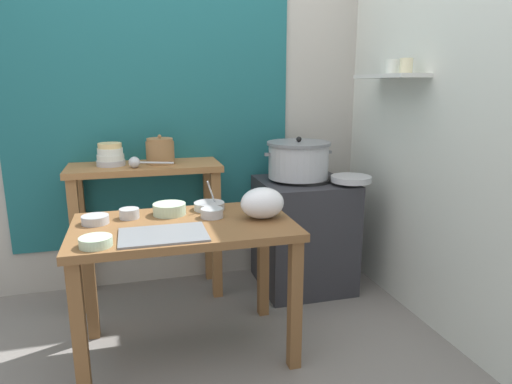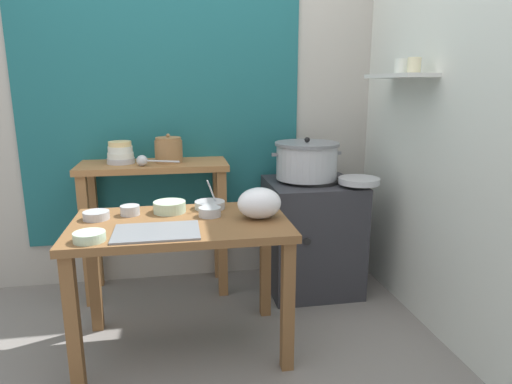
{
  "view_description": "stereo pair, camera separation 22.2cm",
  "coord_description": "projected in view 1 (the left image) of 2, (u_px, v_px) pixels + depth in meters",
  "views": [
    {
      "loc": [
        -0.28,
        -2.11,
        1.4
      ],
      "look_at": [
        0.36,
        0.23,
        0.82
      ],
      "focal_mm": 31.58,
      "sensor_mm": 36.0,
      "label": 1
    },
    {
      "loc": [
        -0.07,
        -2.16,
        1.4
      ],
      "look_at": [
        0.36,
        0.23,
        0.82
      ],
      "focal_mm": 31.58,
      "sensor_mm": 36.0,
      "label": 2
    }
  ],
  "objects": [
    {
      "name": "prep_bowl_5",
      "position": [
        129.0,
        213.0,
        2.34
      ],
      "size": [
        0.1,
        0.1,
        0.05
      ],
      "color": "#B7BABF",
      "rests_on": "prep_table"
    },
    {
      "name": "ground_plane",
      "position": [
        202.0,
        357.0,
        2.38
      ],
      "size": [
        9.0,
        9.0,
        0.0
      ],
      "primitive_type": "plane",
      "color": "gray"
    },
    {
      "name": "prep_bowl_3",
      "position": [
        209.0,
        205.0,
        2.51
      ],
      "size": [
        0.17,
        0.17,
        0.17
      ],
      "color": "#B7BABF",
      "rests_on": "prep_table"
    },
    {
      "name": "plastic_bag",
      "position": [
        262.0,
        203.0,
        2.33
      ],
      "size": [
        0.23,
        0.19,
        0.16
      ],
      "primitive_type": "ellipsoid",
      "color": "white",
      "rests_on": "prep_table"
    },
    {
      "name": "steamer_pot",
      "position": [
        298.0,
        160.0,
        3.04
      ],
      "size": [
        0.48,
        0.43,
        0.28
      ],
      "color": "#B7BABF",
      "rests_on": "stove_block"
    },
    {
      "name": "serving_tray",
      "position": [
        163.0,
        235.0,
        2.08
      ],
      "size": [
        0.4,
        0.28,
        0.01
      ],
      "primitive_type": "cube",
      "color": "slate",
      "rests_on": "prep_table"
    },
    {
      "name": "wall_back",
      "position": [
        185.0,
        99.0,
        3.12
      ],
      "size": [
        4.4,
        0.12,
        2.6
      ],
      "color": "#B2ADA3",
      "rests_on": "ground"
    },
    {
      "name": "stove_block",
      "position": [
        303.0,
        233.0,
        3.16
      ],
      "size": [
        0.6,
        0.61,
        0.78
      ],
      "color": "#2D2D33",
      "rests_on": "ground"
    },
    {
      "name": "wide_pan",
      "position": [
        351.0,
        179.0,
        2.94
      ],
      "size": [
        0.26,
        0.26,
        0.04
      ],
      "primitive_type": "cylinder",
      "color": "#B7BABF",
      "rests_on": "stove_block"
    },
    {
      "name": "clay_pot",
      "position": [
        160.0,
        151.0,
        2.89
      ],
      "size": [
        0.18,
        0.18,
        0.19
      ],
      "color": "olive",
      "rests_on": "back_shelf_table"
    },
    {
      "name": "bowl_stack_enamel",
      "position": [
        110.0,
        155.0,
        2.84
      ],
      "size": [
        0.18,
        0.18,
        0.14
      ],
      "color": "#B7BABF",
      "rests_on": "back_shelf_table"
    },
    {
      "name": "prep_bowl_0",
      "position": [
        169.0,
        209.0,
        2.41
      ],
      "size": [
        0.17,
        0.17,
        0.06
      ],
      "color": "#B7D1AD",
      "rests_on": "prep_table"
    },
    {
      "name": "prep_bowl_1",
      "position": [
        212.0,
        212.0,
        2.36
      ],
      "size": [
        0.12,
        0.12,
        0.05
      ],
      "color": "#B7BABF",
      "rests_on": "prep_table"
    },
    {
      "name": "prep_bowl_4",
      "position": [
        96.0,
        241.0,
        1.94
      ],
      "size": [
        0.14,
        0.14,
        0.04
      ],
      "color": "#B7D1AD",
      "rests_on": "prep_table"
    },
    {
      "name": "wall_right",
      "position": [
        429.0,
        102.0,
        2.62
      ],
      "size": [
        0.3,
        3.2,
        2.6
      ],
      "color": "silver",
      "rests_on": "ground"
    },
    {
      "name": "ladle",
      "position": [
        136.0,
        162.0,
        2.76
      ],
      "size": [
        0.27,
        0.13,
        0.07
      ],
      "color": "#B7BABF",
      "rests_on": "back_shelf_table"
    },
    {
      "name": "back_shelf_table",
      "position": [
        147.0,
        198.0,
        2.94
      ],
      "size": [
        0.96,
        0.4,
        0.9
      ],
      "color": "#9E6B3D",
      "rests_on": "ground"
    },
    {
      "name": "prep_table",
      "position": [
        185.0,
        244.0,
        2.29
      ],
      "size": [
        1.1,
        0.66,
        0.72
      ],
      "color": "brown",
      "rests_on": "ground"
    },
    {
      "name": "prep_bowl_2",
      "position": [
        95.0,
        219.0,
        2.25
      ],
      "size": [
        0.13,
        0.13,
        0.04
      ],
      "color": "#B7BABF",
      "rests_on": "prep_table"
    }
  ]
}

